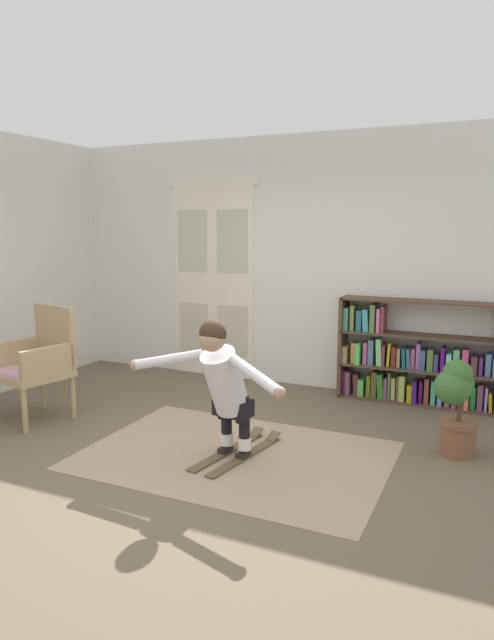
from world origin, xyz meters
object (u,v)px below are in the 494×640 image
at_px(wicker_chair, 39,360).
at_px(potted_plant, 456,401).
at_px(skis_pair, 238,452).
at_px(person_skier, 223,379).
at_px(bookshelf, 414,361).

distance_m(wicker_chair, potted_plant, 3.85).
distance_m(potted_plant, skis_pair, 1.83).
bearing_deg(potted_plant, person_skier, -151.37).
xyz_separation_m(bookshelf, wicker_chair, (-3.26, -2.01, 0.13)).
distance_m(wicker_chair, person_skier, 2.13).
distance_m(bookshelf, skis_pair, 2.35).
bearing_deg(wicker_chair, potted_plant, 10.40).
bearing_deg(wicker_chair, skis_pair, -0.55).
height_order(bookshelf, person_skier, person_skier).
bearing_deg(bookshelf, person_skier, -117.16).
relative_size(potted_plant, skis_pair, 0.82).
distance_m(potted_plant, person_skier, 1.90).
xyz_separation_m(bookshelf, skis_pair, (-1.10, -2.03, -0.43)).
height_order(potted_plant, skis_pair, potted_plant).
relative_size(wicker_chair, potted_plant, 1.34).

